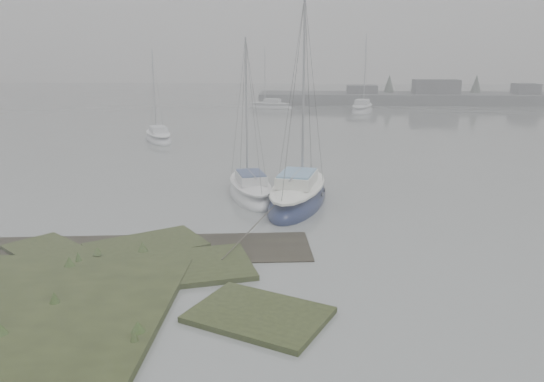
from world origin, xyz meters
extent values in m
plane|color=slate|center=(0.00, 30.00, 0.00)|extent=(160.00, 160.00, 0.00)
cube|color=#4C4F51|center=(26.00, 62.00, 0.60)|extent=(60.00, 8.00, 1.60)
cube|color=#424247|center=(10.00, 61.00, 1.40)|extent=(4.00, 3.00, 2.20)
cube|color=#424247|center=(20.00, 61.00, 1.80)|extent=(6.00, 3.00, 3.00)
cube|color=#424247|center=(32.00, 61.00, 1.55)|extent=(3.00, 3.00, 2.50)
cone|color=#384238|center=(14.00, 63.00, 2.20)|extent=(2.00, 2.00, 3.50)
cone|color=#384238|center=(26.00, 63.00, 2.20)|extent=(2.00, 2.00, 3.50)
ellipsoid|color=#11193C|center=(1.50, 10.64, 0.12)|extent=(3.73, 7.49, 1.74)
ellipsoid|color=silver|center=(1.50, 10.64, 0.82)|extent=(3.09, 6.49, 0.49)
cube|color=silver|center=(1.44, 10.34, 1.25)|extent=(1.99, 2.71, 0.51)
cube|color=#6994B8|center=(1.44, 10.34, 1.54)|extent=(1.85, 2.49, 0.08)
cylinder|color=#939399|center=(1.68, 11.55, 5.27)|extent=(0.11, 0.11, 8.19)
cylinder|color=#939399|center=(1.40, 10.14, 1.54)|extent=(0.66, 2.83, 0.09)
ellipsoid|color=silver|center=(-0.86, 11.76, 0.10)|extent=(3.46, 6.11, 1.41)
ellipsoid|color=silver|center=(-0.86, 11.76, 0.66)|extent=(2.88, 5.29, 0.40)
cube|color=silver|center=(-0.80, 11.52, 1.01)|extent=(1.75, 2.26, 0.41)
cube|color=navy|center=(-0.80, 11.52, 1.24)|extent=(1.63, 2.08, 0.07)
cylinder|color=#939399|center=(-1.07, 12.48, 4.27)|extent=(0.09, 0.09, 6.64)
cylinder|color=#939399|center=(-0.75, 11.36, 1.24)|extent=(0.72, 2.25, 0.07)
ellipsoid|color=silver|center=(-9.75, 28.18, 0.09)|extent=(3.98, 5.72, 1.33)
ellipsoid|color=white|center=(-9.75, 28.18, 0.63)|extent=(3.35, 4.93, 0.38)
cube|color=white|center=(-9.65, 27.96, 0.95)|extent=(1.87, 2.20, 0.39)
cube|color=silver|center=(-9.65, 27.96, 1.17)|extent=(1.73, 2.02, 0.06)
cylinder|color=#939399|center=(-10.05, 28.81, 4.03)|extent=(0.09, 0.09, 6.26)
cylinder|color=#939399|center=(-9.58, 27.82, 1.17)|extent=(1.01, 2.01, 0.07)
ellipsoid|color=silver|center=(8.91, 50.16, 0.12)|extent=(4.03, 7.18, 1.66)
ellipsoid|color=white|center=(8.91, 50.16, 0.78)|extent=(3.36, 6.22, 0.47)
cube|color=white|center=(8.83, 49.88, 1.19)|extent=(2.05, 2.65, 0.49)
cube|color=#B8BCC3|center=(8.83, 49.88, 1.46)|extent=(1.90, 2.44, 0.08)
cylinder|color=#939399|center=(9.15, 51.01, 5.03)|extent=(0.11, 0.11, 7.81)
cylinder|color=#939399|center=(8.77, 49.69, 1.46)|extent=(0.83, 2.65, 0.09)
ellipsoid|color=#B5B9BF|center=(-2.17, 53.77, 0.10)|extent=(5.96, 3.37, 1.38)
ellipsoid|color=silver|center=(-2.17, 53.77, 0.65)|extent=(5.16, 2.81, 0.39)
cube|color=silver|center=(-1.94, 53.70, 0.99)|extent=(2.21, 1.71, 0.41)
cube|color=silver|center=(-1.94, 53.70, 1.22)|extent=(2.03, 1.59, 0.06)
cylinder|color=#939399|center=(-2.87, 53.97, 4.17)|extent=(0.09, 0.09, 6.48)
cylinder|color=#939399|center=(-1.78, 53.66, 1.22)|extent=(2.20, 0.70, 0.07)
camera|label=1|loc=(1.52, -13.33, 6.89)|focal=35.00mm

